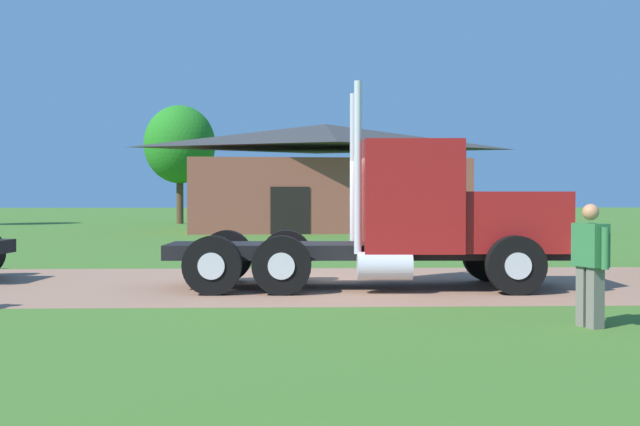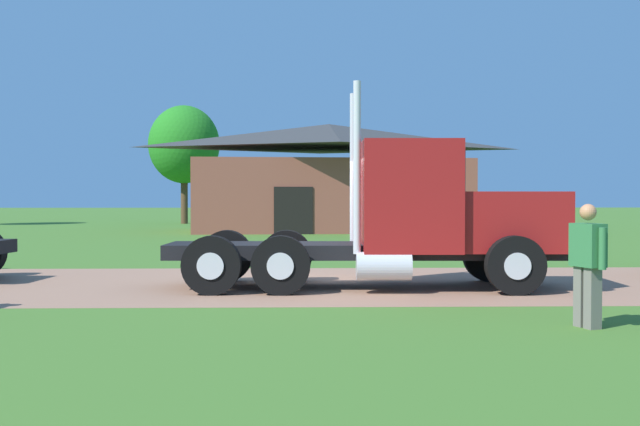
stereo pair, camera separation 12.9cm
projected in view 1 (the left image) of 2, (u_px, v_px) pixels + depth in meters
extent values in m
plane|color=#447127|center=(314.00, 284.00, 16.01)|extent=(200.00, 200.00, 0.00)
cube|color=#9D7056|center=(314.00, 284.00, 16.01)|extent=(120.00, 6.77, 0.01)
cube|color=black|center=(364.00, 250.00, 15.31)|extent=(7.64, 1.73, 0.28)
cube|color=maroon|center=(507.00, 221.00, 15.31)|extent=(2.09, 2.03, 1.14)
cube|color=silver|center=(561.00, 241.00, 15.32)|extent=(0.23, 2.16, 0.32)
cube|color=maroon|center=(408.00, 196.00, 15.29)|extent=(1.88, 2.31, 2.10)
cube|color=#2D3D4C|center=(456.00, 175.00, 15.28)|extent=(0.10, 1.88, 0.93)
cylinder|color=silver|center=(353.00, 171.00, 16.16)|extent=(0.14, 0.14, 3.16)
cylinder|color=silver|center=(358.00, 168.00, 14.38)|extent=(0.14, 0.14, 3.16)
cylinder|color=silver|center=(385.00, 266.00, 14.33)|extent=(1.02, 0.55, 0.52)
cylinder|color=black|center=(489.00, 256.00, 16.45)|extent=(1.08, 0.33, 1.07)
cylinder|color=silver|center=(487.00, 255.00, 16.61)|extent=(0.48, 0.05, 0.48)
cylinder|color=black|center=(516.00, 265.00, 14.20)|extent=(1.08, 0.33, 1.07)
cylinder|color=silver|center=(518.00, 266.00, 14.04)|extent=(0.48, 0.05, 0.48)
cylinder|color=black|center=(227.00, 256.00, 16.42)|extent=(1.08, 0.33, 1.07)
cylinder|color=silver|center=(227.00, 255.00, 16.58)|extent=(0.48, 0.05, 0.48)
cylinder|color=black|center=(212.00, 265.00, 14.17)|extent=(1.08, 0.33, 1.07)
cylinder|color=silver|center=(211.00, 266.00, 14.01)|extent=(0.48, 0.05, 0.48)
cylinder|color=black|center=(286.00, 256.00, 16.43)|extent=(1.08, 0.33, 1.07)
cylinder|color=silver|center=(287.00, 255.00, 16.59)|extent=(0.48, 0.05, 0.48)
cylinder|color=black|center=(282.00, 265.00, 14.18)|extent=(1.08, 0.33, 1.07)
cylinder|color=silver|center=(281.00, 266.00, 14.02)|extent=(0.48, 0.05, 0.48)
cube|color=#33723F|center=(590.00, 245.00, 10.69)|extent=(0.40, 0.54, 0.59)
sphere|color=tan|center=(591.00, 212.00, 10.68)|extent=(0.22, 0.22, 0.22)
cube|color=slate|center=(585.00, 296.00, 10.81)|extent=(0.22, 0.21, 0.83)
cube|color=slate|center=(595.00, 298.00, 10.61)|extent=(0.22, 0.21, 0.83)
cylinder|color=#33723F|center=(576.00, 246.00, 10.96)|extent=(0.10, 0.10, 0.56)
cylinder|color=#33723F|center=(605.00, 248.00, 10.42)|extent=(0.10, 0.10, 0.56)
cube|color=brown|center=(325.00, 196.00, 39.86)|extent=(13.84, 7.63, 3.57)
pyramid|color=#363636|center=(325.00, 136.00, 39.79)|extent=(14.53, 8.01, 1.23)
cube|color=black|center=(290.00, 211.00, 36.28)|extent=(1.80, 0.18, 2.20)
cylinder|color=#513823|center=(180.00, 198.00, 49.96)|extent=(0.44, 0.44, 3.24)
ellipsoid|color=#247D1E|center=(180.00, 144.00, 49.89)|extent=(4.50, 4.50, 4.95)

